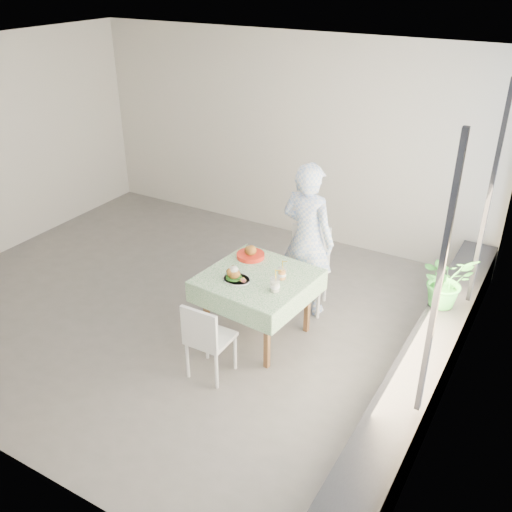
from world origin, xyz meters
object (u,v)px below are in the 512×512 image
Objects in this scene: juice_cup_orange at (282,274)px; chair_far at (306,284)px; cafe_table at (258,299)px; diner at (308,239)px; potted_plant at (446,280)px; chair_near at (211,352)px; main_dish at (235,276)px.

chair_far is at bearing 94.64° from juice_cup_orange.
cafe_table is 0.65× the size of diner.
chair_far is (0.18, 0.79, -0.17)m from cafe_table.
diner is 1.51m from potted_plant.
diner reaches higher than potted_plant.
main_dish is (-0.08, 0.59, 0.54)m from chair_near.
potted_plant is at bearing 25.27° from cafe_table.
diner is (0.26, 1.54, 0.62)m from chair_near.
diner is at bearing 80.26° from chair_near.
cafe_table is 1.90m from potted_plant.
chair_near is 2.43m from potted_plant.
juice_cup_orange is at bearing 69.12° from chair_near.
chair_near is at bearing -95.73° from cafe_table.
cafe_table is 1.20× the size of chair_far.
main_dish is 0.47m from juice_cup_orange.
chair_far is 3.75× the size of juice_cup_orange.
main_dish is at bearing -129.52° from cafe_table.
diner is (0.00, -0.02, 0.59)m from chair_far.
potted_plant is at bearing 26.83° from juice_cup_orange.
juice_cup_orange reaches higher than main_dish.
cafe_table is at bearing -154.73° from potted_plant.
chair_near is at bearing 87.76° from diner.
cafe_table is 1.38× the size of chair_near.
juice_cup_orange is (0.06, -0.72, 0.51)m from chair_far.
cafe_table is at bearing -164.93° from juice_cup_orange.
potted_plant reaches higher than cafe_table.
diner is at bearing -81.24° from chair_far.
potted_plant is (1.85, 0.99, -0.01)m from main_dish.
main_dish is 0.52× the size of potted_plant.
juice_cup_orange is (0.06, -0.70, -0.08)m from diner.
cafe_table is 2.01× the size of potted_plant.
juice_cup_orange is (0.24, 0.07, 0.34)m from cafe_table.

